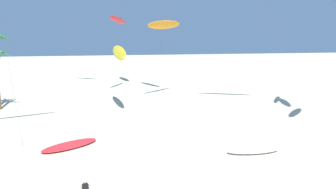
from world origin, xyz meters
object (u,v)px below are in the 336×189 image
(grounded_kite_3, at_px, (253,150))
(grounded_kite_1, at_px, (70,145))
(flying_kite_6, at_px, (119,52))
(flying_kite_1, at_px, (165,25))
(flying_kite_9, at_px, (118,20))

(grounded_kite_3, bearing_deg, grounded_kite_1, 163.21)
(flying_kite_6, distance_m, grounded_kite_3, 22.11)
(flying_kite_6, bearing_deg, grounded_kite_1, -109.56)
(flying_kite_1, distance_m, grounded_kite_3, 27.23)
(flying_kite_6, relative_size, grounded_kite_3, 1.94)
(flying_kite_9, bearing_deg, grounded_kite_1, -101.86)
(grounded_kite_3, bearing_deg, flying_kite_6, 116.67)
(flying_kite_1, relative_size, flying_kite_6, 1.38)
(flying_kite_1, bearing_deg, flying_kite_9, 132.03)
(grounded_kite_1, bearing_deg, flying_kite_6, 70.44)
(flying_kite_9, relative_size, grounded_kite_1, 2.47)
(flying_kite_1, xyz_separation_m, grounded_kite_3, (2.30, -24.97, -10.62))
(flying_kite_6, bearing_deg, grounded_kite_3, -63.33)
(flying_kite_1, bearing_deg, flying_kite_6, -138.90)
(flying_kite_9, xyz_separation_m, grounded_kite_3, (8.71, -32.08, -11.57))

